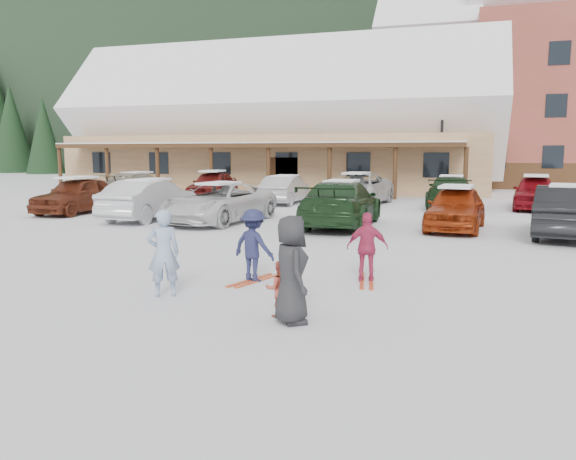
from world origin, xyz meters
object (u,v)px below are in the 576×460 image
(parked_car_7, at_px, (137,186))
(parked_car_10, at_px, (356,189))
(parked_car_2, at_px, (219,203))
(parked_car_1, at_px, (150,200))
(toddler_red, at_px, (279,289))
(parked_car_0, at_px, (78,195))
(parked_car_3, at_px, (341,204))
(day_lodge, at_px, (278,131))
(parked_car_12, at_px, (535,192))
(parked_car_11, at_px, (451,192))
(adult_skier, at_px, (164,253))
(bystander_dark, at_px, (291,270))
(parked_car_9, at_px, (285,190))
(child_magenta, at_px, (367,247))
(parked_car_4, at_px, (456,208))
(child_navy, at_px, (254,245))
(parked_car_8, at_px, (213,185))
(lamp_post, at_px, (442,135))
(parked_car_5, at_px, (567,211))

(parked_car_7, distance_m, parked_car_10, 11.68)
(parked_car_2, distance_m, parked_car_7, 11.05)
(parked_car_1, bearing_deg, toddler_red, 131.11)
(parked_car_0, height_order, parked_car_3, parked_car_3)
(day_lodge, relative_size, parked_car_12, 6.54)
(parked_car_11, distance_m, parked_car_12, 3.63)
(adult_skier, height_order, bystander_dark, bystander_dark)
(day_lodge, xyz_separation_m, parked_car_9, (4.16, -11.30, -3.25))
(parked_car_1, relative_size, parked_car_10, 0.83)
(parked_car_2, height_order, parked_car_12, parked_car_12)
(parked_car_2, height_order, parked_car_7, parked_car_7)
(child_magenta, xyz_separation_m, parked_car_9, (-6.72, 15.44, -0.00))
(parked_car_10, xyz_separation_m, parked_car_11, (4.38, -0.18, -0.04))
(child_magenta, bearing_deg, toddler_red, 62.72)
(child_magenta, height_order, parked_car_4, parked_car_4)
(child_navy, height_order, parked_car_12, parked_car_12)
(parked_car_1, bearing_deg, parked_car_9, -108.79)
(bystander_dark, relative_size, parked_car_1, 0.35)
(parked_car_8, xyz_separation_m, parked_car_11, (12.26, -0.86, -0.03))
(child_navy, xyz_separation_m, parked_car_7, (-12.74, 15.80, 0.00))
(lamp_post, height_order, parked_car_10, lamp_post)
(parked_car_1, bearing_deg, bystander_dark, 131.34)
(parked_car_7, bearing_deg, child_navy, 129.73)
(child_magenta, relative_size, parked_car_7, 0.28)
(adult_skier, relative_size, child_magenta, 1.13)
(parked_car_8, relative_size, parked_car_10, 0.81)
(parked_car_1, relative_size, parked_car_12, 1.04)
(day_lodge, xyz_separation_m, parked_car_7, (-4.02, -11.58, -3.21))
(day_lodge, distance_m, parked_car_8, 10.78)
(parked_car_10, bearing_deg, parked_car_12, 8.65)
(toddler_red, distance_m, child_navy, 2.49)
(day_lodge, bearing_deg, parked_car_9, -69.79)
(parked_car_0, distance_m, parked_car_11, 16.31)
(parked_car_5, relative_size, parked_car_10, 0.85)
(adult_skier, height_order, parked_car_7, adult_skier)
(toddler_red, bearing_deg, parked_car_0, -65.76)
(adult_skier, relative_size, toddler_red, 1.76)
(child_magenta, height_order, parked_car_5, parked_car_5)
(day_lodge, height_order, bystander_dark, day_lodge)
(child_magenta, distance_m, bystander_dark, 3.09)
(child_navy, distance_m, parked_car_8, 19.29)
(parked_car_8, bearing_deg, parked_car_12, -7.45)
(toddler_red, bearing_deg, parked_car_3, -106.46)
(parked_car_5, xyz_separation_m, parked_car_12, (0.02, 8.58, -0.02))
(day_lodge, xyz_separation_m, child_navy, (8.72, -27.39, -3.22))
(bystander_dark, height_order, parked_car_11, bystander_dark)
(parked_car_0, relative_size, parked_car_2, 0.85)
(adult_skier, relative_size, parked_car_11, 0.31)
(parked_car_0, height_order, parked_car_12, parked_car_12)
(parked_car_3, height_order, parked_car_9, parked_car_3)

